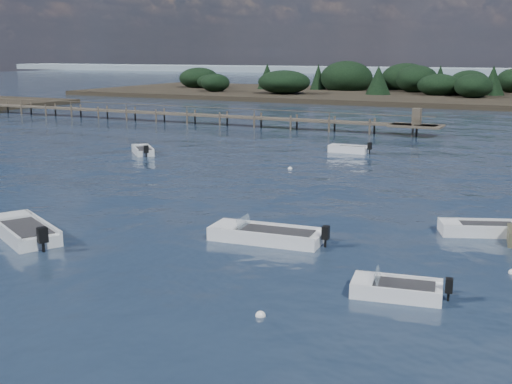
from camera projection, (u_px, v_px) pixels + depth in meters
The scene contains 11 objects.
ground at pixel (405, 122), 74.71m from camera, with size 400.00×400.00×0.00m, color #162335.
tender_far_white at pixel (348, 151), 52.09m from camera, with size 3.48×1.25×1.19m.
dinghy_extra_a at pixel (396, 292), 21.46m from camera, with size 3.37×2.00×1.04m.
tender_far_grey at pixel (143, 152), 51.45m from camera, with size 3.27×3.28×1.19m.
dinghy_extra_b at pixel (480, 231), 28.74m from camera, with size 3.91×2.64×1.10m.
dinghy_mid_white_a at pixel (266, 237), 27.72m from camera, with size 5.27×2.27×1.22m.
dinghy_mid_grey at pixel (24, 233), 28.26m from camera, with size 5.13×3.84×1.32m.
buoy_b at pixel (260, 316), 19.83m from camera, with size 0.32×0.32×0.32m, color white.
buoy_e at pixel (290, 169), 44.84m from camera, with size 0.32×0.32×0.32m, color white.
jetty at pixel (191, 115), 73.43m from camera, with size 64.50×3.20×3.40m.
distant_haze at pixel (286, 72), 262.58m from camera, with size 280.00×20.00×2.40m, color #8397A3.
Camera 1 is at (17.68, -14.65, 7.98)m, focal length 45.00 mm.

